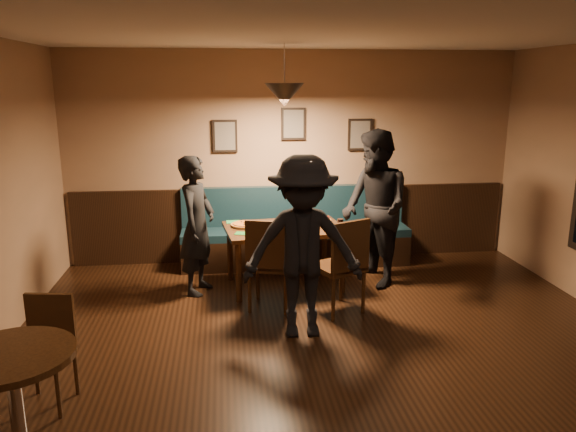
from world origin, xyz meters
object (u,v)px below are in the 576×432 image
object	(u,v)px
diner_left	(197,225)
diner_right	(375,208)
soda_glass	(340,225)
booth_bench	(296,228)
tabasco_bottle	(328,221)
cafe_table	(17,413)
chair_near_right	(338,265)
chair_near_left	(271,262)
diner_front	(303,247)
cafe_chair_far	(43,355)
dining_table	(285,257)

from	to	relation	value
diner_left	diner_right	world-z (taller)	diner_right
soda_glass	booth_bench	bearing A→B (deg)	109.37
tabasco_bottle	cafe_table	size ratio (longest dim) A/B	0.16
diner_left	cafe_table	distance (m)	3.16
soda_glass	chair_near_right	bearing A→B (deg)	-103.87
chair_near_left	diner_left	bearing A→B (deg)	162.06
chair_near_left	diner_right	size ratio (longest dim) A/B	0.55
chair_near_right	cafe_table	world-z (taller)	chair_near_right
diner_front	cafe_chair_far	bearing A→B (deg)	-152.03
booth_bench	soda_glass	size ratio (longest dim) A/B	20.88
dining_table	diner_left	size ratio (longest dim) A/B	0.86
diner_left	tabasco_bottle	bearing A→B (deg)	-69.26
dining_table	tabasco_bottle	size ratio (longest dim) A/B	10.59
diner_left	cafe_table	bearing A→B (deg)	-178.99
diner_front	cafe_table	size ratio (longest dim) A/B	2.16
diner_right	diner_front	distance (m)	1.66
dining_table	diner_right	xyz separation A→B (m)	(1.08, -0.02, 0.56)
diner_left	cafe_chair_far	world-z (taller)	diner_left
diner_front	tabasco_bottle	bearing A→B (deg)	71.67
diner_left	diner_front	distance (m)	1.62
cafe_chair_far	diner_front	bearing A→B (deg)	-145.95
diner_left	diner_right	bearing A→B (deg)	-69.51
cafe_table	diner_left	bearing A→B (deg)	71.60
booth_bench	diner_right	world-z (taller)	diner_right
chair_near_left	soda_glass	world-z (taller)	chair_near_left
tabasco_bottle	cafe_table	bearing A→B (deg)	-129.89
dining_table	chair_near_left	distance (m)	0.66
diner_left	tabasco_bottle	xyz separation A→B (m)	(1.52, 0.04, -0.00)
chair_near_left	cafe_table	bearing A→B (deg)	-109.61
booth_bench	chair_near_right	world-z (taller)	chair_near_right
diner_left	cafe_chair_far	size ratio (longest dim) A/B	1.91
booth_bench	tabasco_bottle	distance (m)	0.92
chair_near_left	tabasco_bottle	bearing A→B (deg)	55.53
chair_near_right	diner_front	size ratio (longest dim) A/B	0.59
chair_near_right	tabasco_bottle	size ratio (longest dim) A/B	8.01
chair_near_right	cafe_table	distance (m)	3.33
tabasco_bottle	dining_table	bearing A→B (deg)	177.56
diner_left	cafe_chair_far	xyz separation A→B (m)	(-1.05, -2.24, -0.38)
chair_near_left	cafe_table	distance (m)	3.01
cafe_table	diner_right	bearing A→B (deg)	44.41
soda_glass	cafe_table	world-z (taller)	soda_glass
chair_near_right	tabasco_bottle	xyz separation A→B (m)	(0.04, 0.78, 0.28)
booth_bench	chair_near_left	size ratio (longest dim) A/B	2.95
cafe_chair_far	cafe_table	bearing A→B (deg)	103.30
booth_bench	diner_right	xyz separation A→B (m)	(0.84, -0.82, 0.43)
cafe_table	booth_bench	bearing A→B (deg)	59.72
diner_left	diner_right	size ratio (longest dim) A/B	0.86
booth_bench	cafe_chair_far	world-z (taller)	booth_bench
cafe_chair_far	chair_near_right	bearing A→B (deg)	-140.86
chair_near_left	soda_glass	size ratio (longest dim) A/B	7.07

